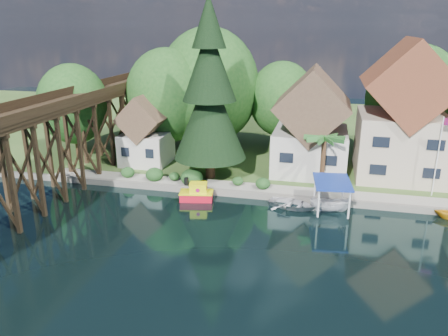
{
  "coord_description": "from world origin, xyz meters",
  "views": [
    {
      "loc": [
        8.34,
        -29.6,
        15.55
      ],
      "look_at": [
        -0.04,
        6.0,
        3.46
      ],
      "focal_mm": 35.0,
      "sensor_mm": 36.0,
      "label": 1
    }
  ],
  "objects_px": {
    "flagpole": "(441,149)",
    "house_center": "(403,120)",
    "palm_tree": "(324,140)",
    "boat_white_a": "(292,203)",
    "trestle_bridge": "(55,139)",
    "house_left": "(311,128)",
    "conifer": "(210,94)",
    "boat_canopy": "(331,199)",
    "tugboat": "(197,193)",
    "shed": "(146,135)"
  },
  "relations": [
    {
      "from": "house_left",
      "to": "boat_canopy",
      "type": "height_order",
      "value": "house_left"
    },
    {
      "from": "trestle_bridge",
      "to": "house_left",
      "type": "height_order",
      "value": "house_left"
    },
    {
      "from": "shed",
      "to": "flagpole",
      "type": "height_order",
      "value": "shed"
    },
    {
      "from": "shed",
      "to": "flagpole",
      "type": "distance_m",
      "value": 29.78
    },
    {
      "from": "tugboat",
      "to": "boat_canopy",
      "type": "height_order",
      "value": "boat_canopy"
    },
    {
      "from": "trestle_bridge",
      "to": "house_center",
      "type": "height_order",
      "value": "house_center"
    },
    {
      "from": "shed",
      "to": "house_center",
      "type": "bearing_deg",
      "value": 4.24
    },
    {
      "from": "trestle_bridge",
      "to": "tugboat",
      "type": "height_order",
      "value": "trestle_bridge"
    },
    {
      "from": "shed",
      "to": "boat_canopy",
      "type": "distance_m",
      "value": 22.0
    },
    {
      "from": "conifer",
      "to": "boat_white_a",
      "type": "distance_m",
      "value": 13.2
    },
    {
      "from": "house_center",
      "to": "palm_tree",
      "type": "relative_size",
      "value": 2.58
    },
    {
      "from": "flagpole",
      "to": "house_center",
      "type": "bearing_deg",
      "value": 115.79
    },
    {
      "from": "house_left",
      "to": "conifer",
      "type": "xyz_separation_m",
      "value": [
        -9.74,
        -4.63,
        3.94
      ]
    },
    {
      "from": "shed",
      "to": "boat_canopy",
      "type": "height_order",
      "value": "shed"
    },
    {
      "from": "boat_canopy",
      "to": "boat_white_a",
      "type": "bearing_deg",
      "value": 178.16
    },
    {
      "from": "palm_tree",
      "to": "boat_white_a",
      "type": "height_order",
      "value": "palm_tree"
    },
    {
      "from": "trestle_bridge",
      "to": "conifer",
      "type": "bearing_deg",
      "value": 25.07
    },
    {
      "from": "boat_canopy",
      "to": "house_center",
      "type": "bearing_deg",
      "value": 56.25
    },
    {
      "from": "palm_tree",
      "to": "flagpole",
      "type": "distance_m",
      "value": 10.13
    },
    {
      "from": "trestle_bridge",
      "to": "shed",
      "type": "xyz_separation_m",
      "value": [
        5.0,
        9.33,
        -1.52
      ]
    },
    {
      "from": "trestle_bridge",
      "to": "boat_canopy",
      "type": "height_order",
      "value": "trestle_bridge"
    },
    {
      "from": "house_center",
      "to": "boat_canopy",
      "type": "bearing_deg",
      "value": -123.75
    },
    {
      "from": "flagpole",
      "to": "house_left",
      "type": "bearing_deg",
      "value": 157.41
    },
    {
      "from": "conifer",
      "to": "boat_canopy",
      "type": "height_order",
      "value": "conifer"
    },
    {
      "from": "trestle_bridge",
      "to": "tugboat",
      "type": "xyz_separation_m",
      "value": [
        13.28,
        1.23,
        -4.69
      ]
    },
    {
      "from": "house_left",
      "to": "shed",
      "type": "bearing_deg",
      "value": -175.23
    },
    {
      "from": "flagpole",
      "to": "boat_canopy",
      "type": "bearing_deg",
      "value": -153.26
    },
    {
      "from": "trestle_bridge",
      "to": "boat_white_a",
      "type": "xyz_separation_m",
      "value": [
        22.04,
        1.47,
        -4.91
      ]
    },
    {
      "from": "shed",
      "to": "boat_white_a",
      "type": "xyz_separation_m",
      "value": [
        17.04,
        -7.85,
        -3.39
      ]
    },
    {
      "from": "house_center",
      "to": "flagpole",
      "type": "relative_size",
      "value": 1.88
    },
    {
      "from": "trestle_bridge",
      "to": "house_left",
      "type": "relative_size",
      "value": 4.01
    },
    {
      "from": "trestle_bridge",
      "to": "palm_tree",
      "type": "relative_size",
      "value": 8.21
    },
    {
      "from": "boat_canopy",
      "to": "flagpole",
      "type": "bearing_deg",
      "value": 26.74
    },
    {
      "from": "house_left",
      "to": "flagpole",
      "type": "xyz_separation_m",
      "value": [
        11.57,
        -4.81,
        -0.12
      ]
    },
    {
      "from": "house_center",
      "to": "shed",
      "type": "distance_m",
      "value": 27.2
    },
    {
      "from": "trestle_bridge",
      "to": "boat_white_a",
      "type": "bearing_deg",
      "value": 3.82
    },
    {
      "from": "house_left",
      "to": "boat_canopy",
      "type": "xyz_separation_m",
      "value": [
        2.35,
        -9.46,
        -3.93
      ]
    },
    {
      "from": "palm_tree",
      "to": "boat_canopy",
      "type": "relative_size",
      "value": 1.15
    },
    {
      "from": "palm_tree",
      "to": "trestle_bridge",
      "type": "bearing_deg",
      "value": -166.08
    },
    {
      "from": "conifer",
      "to": "palm_tree",
      "type": "bearing_deg",
      "value": -0.73
    },
    {
      "from": "house_left",
      "to": "tugboat",
      "type": "relative_size",
      "value": 3.32
    },
    {
      "from": "conifer",
      "to": "tugboat",
      "type": "xyz_separation_m",
      "value": [
        0.02,
        -4.97,
        -8.42
      ]
    },
    {
      "from": "house_center",
      "to": "boat_canopy",
      "type": "xyz_separation_m",
      "value": [
        -6.65,
        -9.96,
        -5.2
      ]
    },
    {
      "from": "trestle_bridge",
      "to": "shed",
      "type": "bearing_deg",
      "value": 61.81
    },
    {
      "from": "tugboat",
      "to": "boat_white_a",
      "type": "bearing_deg",
      "value": 1.6
    },
    {
      "from": "house_left",
      "to": "house_center",
      "type": "bearing_deg",
      "value": 3.18
    },
    {
      "from": "flagpole",
      "to": "trestle_bridge",
      "type": "bearing_deg",
      "value": -170.13
    },
    {
      "from": "palm_tree",
      "to": "tugboat",
      "type": "height_order",
      "value": "palm_tree"
    },
    {
      "from": "house_left",
      "to": "boat_white_a",
      "type": "relative_size",
      "value": 2.61
    },
    {
      "from": "house_left",
      "to": "flagpole",
      "type": "relative_size",
      "value": 1.49
    }
  ]
}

